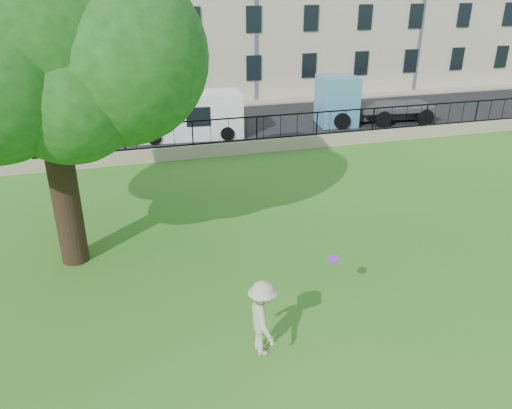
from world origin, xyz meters
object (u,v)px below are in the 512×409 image
object	(u,v)px
white_van	(189,115)
frisbee	(333,259)
man	(263,318)
tree	(32,28)
blue_truck	(374,99)

from	to	relation	value
white_van	frisbee	bearing A→B (deg)	-82.16
white_van	man	bearing A→B (deg)	-89.21
tree	frisbee	distance (m)	9.02
tree	white_van	distance (m)	13.71
tree	frisbee	size ratio (longest dim) A/B	35.67
tree	white_van	world-z (taller)	tree
man	blue_truck	bearing A→B (deg)	-35.16
frisbee	white_van	distance (m)	15.86
blue_truck	man	bearing A→B (deg)	-117.92
man	frisbee	distance (m)	2.31
white_van	tree	bearing A→B (deg)	-110.19
man	blue_truck	world-z (taller)	blue_truck
frisbee	blue_truck	size ratio (longest dim) A/B	0.04
blue_truck	tree	bearing A→B (deg)	-137.27
white_van	blue_truck	world-z (taller)	blue_truck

